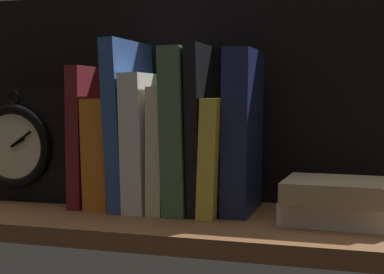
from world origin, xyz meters
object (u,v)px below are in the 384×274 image
(book_cream_twain, at_px, (168,148))
(book_stack_side, at_px, (338,201))
(book_blue_modern, at_px, (131,124))
(book_green_romantic, at_px, (187,130))
(book_black_skeptic, at_px, (205,128))
(framed_clock, at_px, (21,144))
(book_orange_pandolfini, at_px, (111,152))
(book_yellow_seinlanguage, at_px, (221,155))
(book_white_catcher, at_px, (149,141))
(book_maroon_dawkins, at_px, (92,135))
(book_navy_bierce, at_px, (243,131))

(book_cream_twain, distance_m, book_stack_side, 0.27)
(book_blue_modern, height_order, book_stack_side, book_blue_modern)
(book_blue_modern, xyz_separation_m, book_green_romantic, (0.09, 0.00, -0.01))
(book_black_skeptic, distance_m, framed_clock, 0.32)
(book_cream_twain, xyz_separation_m, book_stack_side, (0.26, -0.04, -0.06))
(book_green_romantic, xyz_separation_m, book_black_skeptic, (0.03, 0.00, 0.00))
(book_cream_twain, bearing_deg, book_orange_pandolfini, 180.00)
(book_yellow_seinlanguage, xyz_separation_m, book_stack_side, (0.18, -0.04, -0.05))
(book_yellow_seinlanguage, bearing_deg, book_white_catcher, 180.00)
(book_orange_pandolfini, distance_m, framed_clock, 0.16)
(book_maroon_dawkins, relative_size, book_green_romantic, 0.90)
(book_green_romantic, relative_size, book_stack_side, 1.58)
(book_green_romantic, height_order, book_stack_side, book_green_romantic)
(book_cream_twain, height_order, framed_clock, same)
(book_white_catcher, xyz_separation_m, book_black_skeptic, (0.09, 0.00, 0.02))
(book_orange_pandolfini, distance_m, book_navy_bierce, 0.22)
(book_blue_modern, relative_size, book_stack_side, 1.67)
(book_orange_pandolfini, bearing_deg, book_stack_side, -6.87)
(book_blue_modern, relative_size, book_yellow_seinlanguage, 1.52)
(book_orange_pandolfini, height_order, book_navy_bierce, book_navy_bierce)
(book_black_skeptic, relative_size, book_yellow_seinlanguage, 1.46)
(book_white_catcher, xyz_separation_m, framed_clock, (-0.23, -0.00, -0.01))
(book_green_romantic, distance_m, book_stack_side, 0.25)
(book_yellow_seinlanguage, height_order, book_stack_side, book_yellow_seinlanguage)
(framed_clock, bearing_deg, book_cream_twain, 0.63)
(book_blue_modern, height_order, framed_clock, book_blue_modern)
(book_blue_modern, bearing_deg, book_white_catcher, 0.00)
(book_yellow_seinlanguage, bearing_deg, book_orange_pandolfini, 180.00)
(book_orange_pandolfini, relative_size, book_yellow_seinlanguage, 1.00)
(book_navy_bierce, bearing_deg, book_blue_modern, 180.00)
(book_blue_modern, relative_size, book_black_skeptic, 1.04)
(book_blue_modern, distance_m, book_yellow_seinlanguage, 0.15)
(book_cream_twain, relative_size, book_yellow_seinlanguage, 1.10)
(book_maroon_dawkins, height_order, book_white_catcher, book_maroon_dawkins)
(framed_clock, bearing_deg, book_green_romantic, 0.56)
(book_black_skeptic, xyz_separation_m, book_stack_side, (0.20, -0.04, -0.09))
(book_navy_bierce, height_order, book_stack_side, book_navy_bierce)
(book_white_catcher, bearing_deg, book_blue_modern, 180.00)
(book_maroon_dawkins, xyz_separation_m, book_black_skeptic, (0.19, 0.00, 0.01))
(book_maroon_dawkins, bearing_deg, book_green_romantic, 0.00)
(book_cream_twain, relative_size, book_black_skeptic, 0.75)
(book_green_romantic, height_order, framed_clock, book_green_romantic)
(book_maroon_dawkins, distance_m, book_stack_side, 0.40)
(book_yellow_seinlanguage, relative_size, book_navy_bierce, 0.70)
(book_cream_twain, relative_size, framed_clock, 0.99)
(book_white_catcher, xyz_separation_m, book_yellow_seinlanguage, (0.12, 0.00, -0.02))
(book_maroon_dawkins, height_order, book_yellow_seinlanguage, book_maroon_dawkins)
(book_maroon_dawkins, bearing_deg, book_cream_twain, 0.00)
(book_blue_modern, distance_m, book_cream_twain, 0.07)
(book_maroon_dawkins, xyz_separation_m, book_orange_pandolfini, (0.03, 0.00, -0.03))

